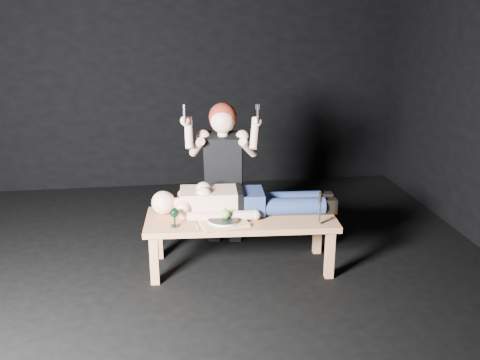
{
  "coord_description": "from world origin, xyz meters",
  "views": [
    {
      "loc": [
        -0.26,
        -3.84,
        2.06
      ],
      "look_at": [
        0.3,
        0.23,
        0.75
      ],
      "focal_mm": 40.05,
      "sensor_mm": 36.0,
      "label": 1
    }
  ],
  "objects_px": {
    "goblet": "(175,217)",
    "kneeling_woman": "(224,172)",
    "serving_tray": "(223,222)",
    "carving_knife": "(320,209)",
    "table": "(241,242)",
    "lying_man": "(245,198)"
  },
  "relations": [
    {
      "from": "goblet",
      "to": "kneeling_woman",
      "type": "bearing_deg",
      "value": 55.62
    },
    {
      "from": "serving_tray",
      "to": "goblet",
      "type": "xyz_separation_m",
      "value": [
        -0.38,
        -0.0,
        0.06
      ]
    },
    {
      "from": "kneeling_woman",
      "to": "carving_knife",
      "type": "height_order",
      "value": "kneeling_woman"
    },
    {
      "from": "table",
      "to": "lying_man",
      "type": "height_order",
      "value": "lying_man"
    },
    {
      "from": "goblet",
      "to": "table",
      "type": "bearing_deg",
      "value": 13.48
    },
    {
      "from": "kneeling_woman",
      "to": "goblet",
      "type": "bearing_deg",
      "value": -114.67
    },
    {
      "from": "lying_man",
      "to": "kneeling_woman",
      "type": "distance_m",
      "value": 0.47
    },
    {
      "from": "lying_man",
      "to": "carving_knife",
      "type": "height_order",
      "value": "carving_knife"
    },
    {
      "from": "table",
      "to": "kneeling_woman",
      "type": "distance_m",
      "value": 0.71
    },
    {
      "from": "kneeling_woman",
      "to": "carving_knife",
      "type": "xyz_separation_m",
      "value": [
        0.66,
        -0.78,
        -0.09
      ]
    },
    {
      "from": "table",
      "to": "carving_knife",
      "type": "distance_m",
      "value": 0.73
    },
    {
      "from": "carving_knife",
      "to": "serving_tray",
      "type": "bearing_deg",
      "value": 174.98
    },
    {
      "from": "kneeling_woman",
      "to": "serving_tray",
      "type": "bearing_deg",
      "value": -87.11
    },
    {
      "from": "lying_man",
      "to": "carving_knife",
      "type": "bearing_deg",
      "value": -29.02
    },
    {
      "from": "table",
      "to": "kneeling_woman",
      "type": "xyz_separation_m",
      "value": [
        -0.08,
        0.54,
        0.45
      ]
    },
    {
      "from": "table",
      "to": "lying_man",
      "type": "relative_size",
      "value": 1.05
    },
    {
      "from": "table",
      "to": "lying_man",
      "type": "xyz_separation_m",
      "value": [
        0.05,
        0.1,
        0.35
      ]
    },
    {
      "from": "kneeling_woman",
      "to": "lying_man",
      "type": "bearing_deg",
      "value": -64.17
    },
    {
      "from": "kneeling_woman",
      "to": "carving_knife",
      "type": "bearing_deg",
      "value": -39.96
    },
    {
      "from": "kneeling_woman",
      "to": "serving_tray",
      "type": "xyz_separation_m",
      "value": [
        -0.08,
        -0.67,
        -0.21
      ]
    },
    {
      "from": "carving_knife",
      "to": "kneeling_woman",
      "type": "bearing_deg",
      "value": 133.85
    },
    {
      "from": "kneeling_woman",
      "to": "serving_tray",
      "type": "height_order",
      "value": "kneeling_woman"
    }
  ]
}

